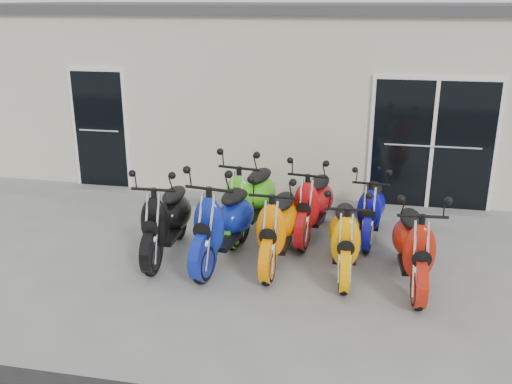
% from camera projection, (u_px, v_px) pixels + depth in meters
% --- Properties ---
extents(ground, '(80.00, 80.00, 0.00)m').
position_uv_depth(ground, '(248.00, 255.00, 8.11)').
color(ground, gray).
rests_on(ground, ground).
extents(building, '(14.00, 6.00, 3.20)m').
position_uv_depth(building, '(298.00, 88.00, 12.41)').
color(building, beige).
rests_on(building, ground).
extents(roof_cap, '(14.20, 6.20, 0.16)m').
position_uv_depth(roof_cap, '(300.00, 7.00, 11.87)').
color(roof_cap, '#3F3F42').
rests_on(roof_cap, building).
extents(front_step, '(14.00, 0.40, 0.15)m').
position_uv_depth(front_step, '(272.00, 203.00, 9.96)').
color(front_step, gray).
rests_on(front_step, ground).
extents(door_left, '(1.07, 0.08, 2.22)m').
position_uv_depth(door_left, '(100.00, 127.00, 10.32)').
color(door_left, black).
rests_on(door_left, front_step).
extents(door_right, '(2.02, 0.08, 2.22)m').
position_uv_depth(door_right, '(432.00, 142.00, 9.22)').
color(door_right, black).
rests_on(door_right, front_step).
extents(scooter_front_black, '(0.75, 1.90, 1.39)m').
position_uv_depth(scooter_front_black, '(166.00, 209.00, 7.90)').
color(scooter_front_black, black).
rests_on(scooter_front_black, ground).
extents(scooter_front_blue, '(1.01, 2.09, 1.48)m').
position_uv_depth(scooter_front_blue, '(224.00, 211.00, 7.70)').
color(scooter_front_blue, '#0F2298').
rests_on(scooter_front_blue, ground).
extents(scooter_front_orange_a, '(0.74, 1.89, 1.38)m').
position_uv_depth(scooter_front_orange_a, '(278.00, 216.00, 7.65)').
color(scooter_front_orange_a, '#FF8000').
rests_on(scooter_front_orange_a, ground).
extents(scooter_front_orange_b, '(0.75, 1.78, 1.29)m').
position_uv_depth(scooter_front_orange_b, '(345.00, 227.00, 7.40)').
color(scooter_front_orange_b, '#FFA400').
rests_on(scooter_front_orange_b, ground).
extents(scooter_front_red, '(0.80, 1.87, 1.35)m').
position_uv_depth(scooter_front_red, '(415.00, 235.00, 7.07)').
color(scooter_front_red, '#B31B0B').
rests_on(scooter_front_red, ground).
extents(scooter_back_green, '(1.00, 2.05, 1.45)m').
position_uv_depth(scooter_back_green, '(250.00, 188.00, 8.66)').
color(scooter_back_green, '#4BD11B').
rests_on(scooter_back_green, ground).
extents(scooter_back_red, '(0.89, 1.89, 1.35)m').
position_uv_depth(scooter_back_red, '(314.00, 194.00, 8.56)').
color(scooter_back_red, '#B60F12').
rests_on(scooter_back_red, ground).
extents(scooter_back_blue, '(0.71, 1.70, 1.23)m').
position_uv_depth(scooter_back_blue, '(372.00, 200.00, 8.49)').
color(scooter_back_blue, '#0C0C95').
rests_on(scooter_back_blue, ground).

